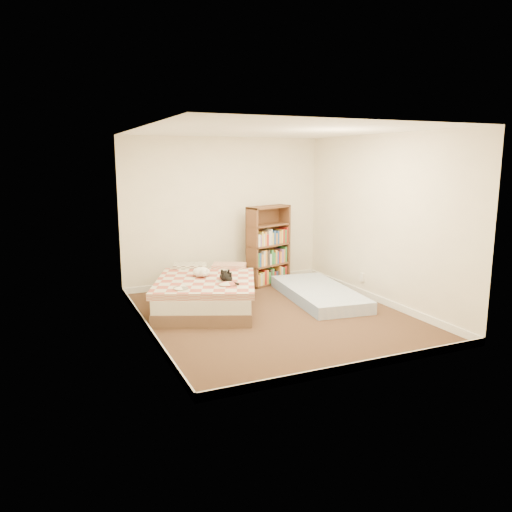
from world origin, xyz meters
name	(u,v)px	position (x,y,z in m)	size (l,w,h in m)	color
room	(275,230)	(0.00, 0.00, 1.20)	(3.51, 4.01, 2.51)	#3E281A
bed	(206,292)	(-0.73, 0.80, 0.23)	(1.94, 2.24, 0.50)	brown
bookshelf	(268,255)	(0.69, 1.71, 0.51)	(0.90, 0.54, 1.36)	#532F1C
floor_mattress	(319,293)	(1.00, 0.50, 0.09)	(0.89, 1.97, 0.18)	#809BD5
black_cat	(225,277)	(-0.55, 0.46, 0.51)	(0.23, 0.57, 0.13)	black
white_dog	(202,272)	(-0.77, 0.85, 0.52)	(0.38, 0.38, 0.14)	white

